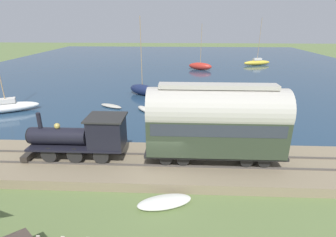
{
  "coord_description": "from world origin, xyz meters",
  "views": [
    {
      "loc": [
        -13.83,
        -1.0,
        8.83
      ],
      "look_at": [
        5.54,
        -0.09,
        1.57
      ],
      "focal_mm": 28.0,
      "sensor_mm": 36.0,
      "label": 1
    }
  ],
  "objects_px": {
    "steam_locomotive": "(86,135)",
    "sailboat_navy": "(142,89)",
    "rowboat_off_pier": "(210,127)",
    "beached_dinghy": "(164,202)",
    "passenger_coach": "(216,121)",
    "sailboat_yellow": "(257,62)",
    "rowboat_mid_harbor": "(111,106)",
    "rowboat_near_shore": "(145,109)",
    "sailboat_red": "(200,66)",
    "sailboat_white": "(7,107)"
  },
  "relations": [
    {
      "from": "rowboat_off_pier",
      "to": "rowboat_near_shore",
      "type": "xyz_separation_m",
      "value": [
        4.73,
        6.27,
        -0.06
      ]
    },
    {
      "from": "steam_locomotive",
      "to": "rowboat_mid_harbor",
      "type": "bearing_deg",
      "value": 7.87
    },
    {
      "from": "rowboat_off_pier",
      "to": "beached_dinghy",
      "type": "xyz_separation_m",
      "value": [
        -9.94,
        3.35,
        -0.06
      ]
    },
    {
      "from": "sailboat_yellow",
      "to": "rowboat_mid_harbor",
      "type": "distance_m",
      "value": 38.11
    },
    {
      "from": "passenger_coach",
      "to": "rowboat_off_pier",
      "type": "xyz_separation_m",
      "value": [
        6.42,
        -0.54,
        -3.06
      ]
    },
    {
      "from": "steam_locomotive",
      "to": "sailboat_navy",
      "type": "relative_size",
      "value": 0.69
    },
    {
      "from": "sailboat_yellow",
      "to": "rowboat_off_pier",
      "type": "xyz_separation_m",
      "value": [
        -35.79,
        13.47,
        -0.33
      ]
    },
    {
      "from": "sailboat_navy",
      "to": "rowboat_near_shore",
      "type": "bearing_deg",
      "value": -138.99
    },
    {
      "from": "passenger_coach",
      "to": "rowboat_off_pier",
      "type": "distance_m",
      "value": 7.13
    },
    {
      "from": "sailboat_red",
      "to": "rowboat_mid_harbor",
      "type": "bearing_deg",
      "value": 176.21
    },
    {
      "from": "sailboat_white",
      "to": "sailboat_navy",
      "type": "xyz_separation_m",
      "value": [
        7.29,
        -12.96,
        0.14
      ]
    },
    {
      "from": "sailboat_yellow",
      "to": "rowboat_off_pier",
      "type": "height_order",
      "value": "sailboat_yellow"
    },
    {
      "from": "rowboat_off_pier",
      "to": "rowboat_mid_harbor",
      "type": "relative_size",
      "value": 0.73
    },
    {
      "from": "rowboat_off_pier",
      "to": "rowboat_near_shore",
      "type": "height_order",
      "value": "rowboat_off_pier"
    },
    {
      "from": "sailboat_yellow",
      "to": "rowboat_mid_harbor",
      "type": "bearing_deg",
      "value": 123.98
    },
    {
      "from": "sailboat_red",
      "to": "rowboat_off_pier",
      "type": "xyz_separation_m",
      "value": [
        -29.64,
        1.13,
        -0.44
      ]
    },
    {
      "from": "rowboat_near_shore",
      "to": "beached_dinghy",
      "type": "bearing_deg",
      "value": -116.86
    },
    {
      "from": "sailboat_white",
      "to": "beached_dinghy",
      "type": "bearing_deg",
      "value": -155.5
    },
    {
      "from": "sailboat_red",
      "to": "sailboat_white",
      "type": "relative_size",
      "value": 0.93
    },
    {
      "from": "passenger_coach",
      "to": "sailboat_red",
      "type": "height_order",
      "value": "sailboat_red"
    },
    {
      "from": "rowboat_mid_harbor",
      "to": "beached_dinghy",
      "type": "height_order",
      "value": "beached_dinghy"
    },
    {
      "from": "sailboat_navy",
      "to": "rowboat_near_shore",
      "type": "height_order",
      "value": "sailboat_navy"
    },
    {
      "from": "sailboat_yellow",
      "to": "beached_dinghy",
      "type": "xyz_separation_m",
      "value": [
        -45.73,
        16.82,
        -0.39
      ]
    },
    {
      "from": "sailboat_yellow",
      "to": "beached_dinghy",
      "type": "relative_size",
      "value": 3.13
    },
    {
      "from": "steam_locomotive",
      "to": "sailboat_yellow",
      "type": "distance_m",
      "value": 47.56
    },
    {
      "from": "steam_locomotive",
      "to": "rowboat_off_pier",
      "type": "bearing_deg",
      "value": -52.54
    },
    {
      "from": "steam_locomotive",
      "to": "rowboat_off_pier",
      "type": "distance_m",
      "value": 10.74
    },
    {
      "from": "passenger_coach",
      "to": "rowboat_near_shore",
      "type": "bearing_deg",
      "value": 27.19
    },
    {
      "from": "sailboat_navy",
      "to": "rowboat_mid_harbor",
      "type": "height_order",
      "value": "sailboat_navy"
    },
    {
      "from": "passenger_coach",
      "to": "sailboat_yellow",
      "type": "relative_size",
      "value": 0.88
    },
    {
      "from": "passenger_coach",
      "to": "sailboat_red",
      "type": "distance_m",
      "value": 36.2
    },
    {
      "from": "rowboat_near_shore",
      "to": "rowboat_mid_harbor",
      "type": "bearing_deg",
      "value": 125.8
    },
    {
      "from": "beached_dinghy",
      "to": "rowboat_mid_harbor",
      "type": "bearing_deg",
      "value": 23.1
    },
    {
      "from": "rowboat_off_pier",
      "to": "beached_dinghy",
      "type": "height_order",
      "value": "rowboat_off_pier"
    },
    {
      "from": "rowboat_mid_harbor",
      "to": "rowboat_near_shore",
      "type": "bearing_deg",
      "value": -79.88
    },
    {
      "from": "passenger_coach",
      "to": "rowboat_mid_harbor",
      "type": "height_order",
      "value": "passenger_coach"
    },
    {
      "from": "steam_locomotive",
      "to": "beached_dinghy",
      "type": "distance_m",
      "value": 6.47
    },
    {
      "from": "rowboat_near_shore",
      "to": "sailboat_navy",
      "type": "bearing_deg",
      "value": 61.84
    },
    {
      "from": "steam_locomotive",
      "to": "sailboat_white",
      "type": "relative_size",
      "value": 0.72
    },
    {
      "from": "sailboat_yellow",
      "to": "rowboat_off_pier",
      "type": "distance_m",
      "value": 38.25
    },
    {
      "from": "passenger_coach",
      "to": "steam_locomotive",
      "type": "bearing_deg",
      "value": 90.0
    },
    {
      "from": "steam_locomotive",
      "to": "sailboat_navy",
      "type": "height_order",
      "value": "sailboat_navy"
    },
    {
      "from": "rowboat_off_pier",
      "to": "rowboat_near_shore",
      "type": "distance_m",
      "value": 7.85
    },
    {
      "from": "steam_locomotive",
      "to": "passenger_coach",
      "type": "bearing_deg",
      "value": -90.0
    },
    {
      "from": "sailboat_red",
      "to": "sailboat_navy",
      "type": "distance_m",
      "value": 20.39
    },
    {
      "from": "sailboat_white",
      "to": "beached_dinghy",
      "type": "distance_m",
      "value": 21.88
    },
    {
      "from": "sailboat_yellow",
      "to": "rowboat_mid_harbor",
      "type": "height_order",
      "value": "sailboat_yellow"
    },
    {
      "from": "sailboat_yellow",
      "to": "sailboat_white",
      "type": "xyz_separation_m",
      "value": [
        -31.97,
        33.83,
        -0.03
      ]
    },
    {
      "from": "sailboat_red",
      "to": "sailboat_white",
      "type": "distance_m",
      "value": 33.59
    },
    {
      "from": "steam_locomotive",
      "to": "rowboat_off_pier",
      "type": "height_order",
      "value": "steam_locomotive"
    }
  ]
}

